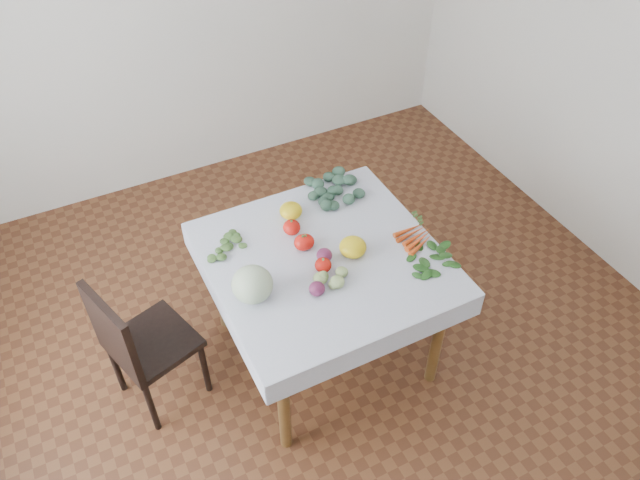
% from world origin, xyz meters
% --- Properties ---
extents(ground, '(4.00, 4.00, 0.00)m').
position_xyz_m(ground, '(0.00, 0.00, 0.00)').
color(ground, brown).
extents(table, '(1.00, 1.00, 0.75)m').
position_xyz_m(table, '(0.00, 0.00, 0.65)').
color(table, brown).
rests_on(table, ground).
extents(tablecloth, '(1.12, 1.12, 0.01)m').
position_xyz_m(tablecloth, '(0.00, 0.00, 0.75)').
color(tablecloth, white).
rests_on(tablecloth, table).
extents(chair, '(0.49, 0.49, 0.86)m').
position_xyz_m(chair, '(-0.97, 0.13, 0.49)').
color(chair, black).
rests_on(chair, ground).
extents(cabbage, '(0.23, 0.23, 0.17)m').
position_xyz_m(cabbage, '(-0.42, -0.09, 0.84)').
color(cabbage, '#B5C9A8').
rests_on(cabbage, tablecloth).
extents(tomato_a, '(0.10, 0.10, 0.08)m').
position_xyz_m(tomato_a, '(-0.07, 0.23, 0.80)').
color(tomato_a, red).
rests_on(tomato_a, tablecloth).
extents(tomato_b, '(0.09, 0.09, 0.07)m').
position_xyz_m(tomato_b, '(-0.05, -0.08, 0.79)').
color(tomato_b, red).
rests_on(tomato_b, tablecloth).
extents(tomato_c, '(0.10, 0.10, 0.08)m').
position_xyz_m(tomato_c, '(-0.07, 0.10, 0.80)').
color(tomato_c, red).
rests_on(tomato_c, tablecloth).
extents(tomato_d, '(0.12, 0.12, 0.08)m').
position_xyz_m(tomato_d, '(-0.05, 0.10, 0.80)').
color(tomato_d, red).
rests_on(tomato_d, tablecloth).
extents(heirloom_back, '(0.15, 0.15, 0.08)m').
position_xyz_m(heirloom_back, '(-0.02, 0.35, 0.80)').
color(heirloom_back, yellow).
rests_on(heirloom_back, tablecloth).
extents(heirloom_front, '(0.17, 0.17, 0.10)m').
position_xyz_m(heirloom_front, '(0.14, -0.04, 0.80)').
color(heirloom_front, yellow).
rests_on(heirloom_front, tablecloth).
extents(onion_a, '(0.10, 0.10, 0.07)m').
position_xyz_m(onion_a, '(-0.01, -0.02, 0.79)').
color(onion_a, '#5E1B43').
rests_on(onion_a, tablecloth).
extents(onion_b, '(0.10, 0.10, 0.07)m').
position_xyz_m(onion_b, '(-0.14, -0.20, 0.79)').
color(onion_b, '#5E1B43').
rests_on(onion_b, tablecloth).
extents(tomatillo_cluster, '(0.17, 0.12, 0.05)m').
position_xyz_m(tomatillo_cluster, '(-0.07, -0.16, 0.78)').
color(tomatillo_cluster, '#9BB86A').
rests_on(tomatillo_cluster, tablecloth).
extents(carrot_bunch, '(0.20, 0.19, 0.03)m').
position_xyz_m(carrot_bunch, '(0.48, -0.09, 0.77)').
color(carrot_bunch, '#E74D19').
rests_on(carrot_bunch, tablecloth).
extents(kale_bunch, '(0.33, 0.31, 0.04)m').
position_xyz_m(kale_bunch, '(0.27, 0.44, 0.78)').
color(kale_bunch, '#385D45').
rests_on(kale_bunch, tablecloth).
extents(basil_bunch, '(0.31, 0.21, 0.01)m').
position_xyz_m(basil_bunch, '(0.45, -0.26, 0.76)').
color(basil_bunch, '#23591B').
rests_on(basil_bunch, tablecloth).
extents(dill_bunch, '(0.23, 0.17, 0.02)m').
position_xyz_m(dill_bunch, '(-0.43, 0.29, 0.77)').
color(dill_bunch, '#487134').
rests_on(dill_bunch, tablecloth).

